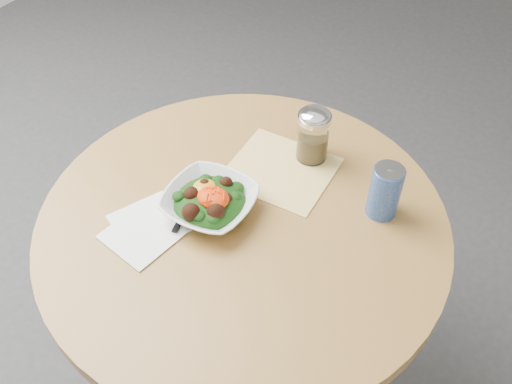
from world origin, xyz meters
TOP-DOWN VIEW (x-y plane):
  - ground at (0.00, 0.00)m, footprint 6.00×6.00m
  - table at (0.00, 0.00)m, footprint 0.90×0.90m
  - cloth_napkin at (-0.01, 0.17)m, footprint 0.25×0.23m
  - paper_napkins at (-0.16, -0.14)m, footprint 0.19×0.20m
  - salad_bowl at (-0.07, -0.02)m, footprint 0.21×0.21m
  - fork at (-0.12, -0.02)m, footprint 0.06×0.18m
  - spice_shaker at (0.03, 0.25)m, footprint 0.08×0.08m
  - beverage_can at (0.25, 0.18)m, footprint 0.07×0.07m

SIDE VIEW (x-z plane):
  - ground at x=0.00m, z-range 0.00..0.00m
  - table at x=0.00m, z-range 0.18..0.93m
  - cloth_napkin at x=-0.01m, z-range 0.75..0.75m
  - paper_napkins at x=-0.16m, z-range 0.75..0.75m
  - fork at x=-0.12m, z-range 0.75..0.76m
  - salad_bowl at x=-0.07m, z-range 0.74..0.81m
  - beverage_can at x=0.25m, z-range 0.75..0.88m
  - spice_shaker at x=0.03m, z-range 0.75..0.89m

